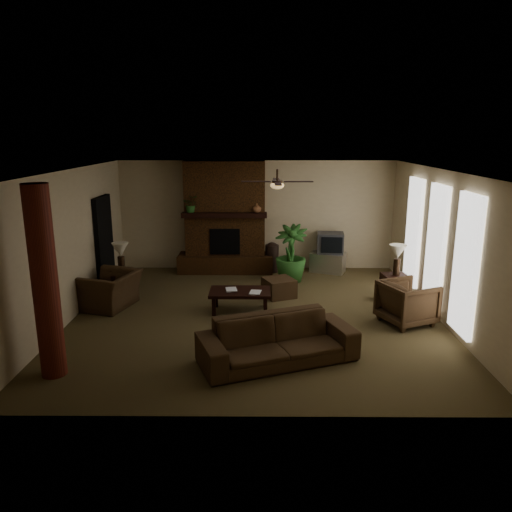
{
  "coord_description": "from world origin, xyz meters",
  "views": [
    {
      "loc": [
        0.06,
        -8.94,
        3.44
      ],
      "look_at": [
        0.0,
        0.4,
        1.1
      ],
      "focal_mm": 34.26,
      "sensor_mm": 36.0,
      "label": 1
    }
  ],
  "objects_px": {
    "tv_stand": "(328,262)",
    "side_table_left": "(123,285)",
    "coffee_table": "(240,293)",
    "lamp_right": "(398,254)",
    "floor_vase": "(272,255)",
    "side_table_right": "(394,287)",
    "armchair_left": "(110,284)",
    "armchair_right": "(408,301)",
    "sofa": "(278,333)",
    "floor_plant": "(290,265)",
    "lamp_left": "(121,252)",
    "log_column": "(45,283)",
    "ottoman": "(279,288)"
  },
  "relations": [
    {
      "from": "floor_plant",
      "to": "log_column",
      "type": "bearing_deg",
      "value": -128.41
    },
    {
      "from": "side_table_left",
      "to": "sofa",
      "type": "bearing_deg",
      "value": -43.53
    },
    {
      "from": "log_column",
      "to": "armchair_left",
      "type": "xyz_separation_m",
      "value": [
        -0.02,
        2.89,
        -0.92
      ]
    },
    {
      "from": "ottoman",
      "to": "lamp_right",
      "type": "height_order",
      "value": "lamp_right"
    },
    {
      "from": "log_column",
      "to": "side_table_left",
      "type": "distance_m",
      "value": 3.7
    },
    {
      "from": "sofa",
      "to": "lamp_right",
      "type": "relative_size",
      "value": 3.7
    },
    {
      "from": "sofa",
      "to": "armchair_left",
      "type": "bearing_deg",
      "value": 122.92
    },
    {
      "from": "armchair_left",
      "to": "side_table_left",
      "type": "distance_m",
      "value": 0.67
    },
    {
      "from": "armchair_left",
      "to": "floor_vase",
      "type": "xyz_separation_m",
      "value": [
        3.36,
        2.66,
        -0.05
      ]
    },
    {
      "from": "sofa",
      "to": "armchair_left",
      "type": "relative_size",
      "value": 2.17
    },
    {
      "from": "lamp_left",
      "to": "sofa",
      "type": "bearing_deg",
      "value": -43.67
    },
    {
      "from": "side_table_left",
      "to": "lamp_left",
      "type": "xyz_separation_m",
      "value": [
        -0.0,
        0.02,
        0.73
      ]
    },
    {
      "from": "armchair_right",
      "to": "tv_stand",
      "type": "relative_size",
      "value": 1.04
    },
    {
      "from": "sofa",
      "to": "side_table_left",
      "type": "height_order",
      "value": "sofa"
    },
    {
      "from": "floor_vase",
      "to": "floor_plant",
      "type": "relative_size",
      "value": 0.57
    },
    {
      "from": "coffee_table",
      "to": "armchair_left",
      "type": "bearing_deg",
      "value": 174.79
    },
    {
      "from": "coffee_table",
      "to": "lamp_right",
      "type": "relative_size",
      "value": 1.85
    },
    {
      "from": "tv_stand",
      "to": "lamp_right",
      "type": "xyz_separation_m",
      "value": [
        1.14,
        -2.17,
        0.75
      ]
    },
    {
      "from": "log_column",
      "to": "floor_plant",
      "type": "relative_size",
      "value": 2.06
    },
    {
      "from": "tv_stand",
      "to": "floor_vase",
      "type": "bearing_deg",
      "value": -158.38
    },
    {
      "from": "floor_plant",
      "to": "side_table_right",
      "type": "distance_m",
      "value": 2.53
    },
    {
      "from": "floor_vase",
      "to": "floor_plant",
      "type": "height_order",
      "value": "floor_vase"
    },
    {
      "from": "floor_plant",
      "to": "side_table_left",
      "type": "height_order",
      "value": "floor_plant"
    },
    {
      "from": "floor_vase",
      "to": "side_table_left",
      "type": "relative_size",
      "value": 1.4
    },
    {
      "from": "tv_stand",
      "to": "side_table_left",
      "type": "relative_size",
      "value": 1.55
    },
    {
      "from": "coffee_table",
      "to": "lamp_right",
      "type": "height_order",
      "value": "lamp_right"
    },
    {
      "from": "lamp_right",
      "to": "coffee_table",
      "type": "bearing_deg",
      "value": -167.37
    },
    {
      "from": "log_column",
      "to": "lamp_left",
      "type": "height_order",
      "value": "log_column"
    },
    {
      "from": "coffee_table",
      "to": "side_table_left",
      "type": "relative_size",
      "value": 2.18
    },
    {
      "from": "coffee_table",
      "to": "lamp_right",
      "type": "xyz_separation_m",
      "value": [
        3.27,
        0.73,
        0.63
      ]
    },
    {
      "from": "coffee_table",
      "to": "ottoman",
      "type": "xyz_separation_m",
      "value": [
        0.81,
        0.92,
        -0.17
      ]
    },
    {
      "from": "floor_plant",
      "to": "armchair_left",
      "type": "bearing_deg",
      "value": -153.91
    },
    {
      "from": "coffee_table",
      "to": "floor_plant",
      "type": "bearing_deg",
      "value": 61.71
    },
    {
      "from": "sofa",
      "to": "lamp_left",
      "type": "xyz_separation_m",
      "value": [
        -3.24,
        3.1,
        0.53
      ]
    },
    {
      "from": "floor_vase",
      "to": "side_table_left",
      "type": "xyz_separation_m",
      "value": [
        -3.28,
        -2.03,
        -0.16
      ]
    },
    {
      "from": "sofa",
      "to": "armchair_left",
      "type": "xyz_separation_m",
      "value": [
        -3.32,
        2.45,
        0.01
      ]
    },
    {
      "from": "floor_vase",
      "to": "side_table_right",
      "type": "xyz_separation_m",
      "value": [
        2.55,
        -2.17,
        -0.16
      ]
    },
    {
      "from": "side_table_right",
      "to": "lamp_left",
      "type": "bearing_deg",
      "value": 178.41
    },
    {
      "from": "sofa",
      "to": "side_table_right",
      "type": "relative_size",
      "value": 4.38
    },
    {
      "from": "coffee_table",
      "to": "log_column",
      "type": "bearing_deg",
      "value": -134.83
    },
    {
      "from": "armchair_left",
      "to": "armchair_right",
      "type": "relative_size",
      "value": 1.25
    },
    {
      "from": "side_table_right",
      "to": "sofa",
      "type": "bearing_deg",
      "value": -131.43
    },
    {
      "from": "side_table_right",
      "to": "lamp_right",
      "type": "height_order",
      "value": "lamp_right"
    },
    {
      "from": "side_table_right",
      "to": "side_table_left",
      "type": "bearing_deg",
      "value": 178.59
    },
    {
      "from": "floor_plant",
      "to": "lamp_right",
      "type": "height_order",
      "value": "lamp_right"
    },
    {
      "from": "sofa",
      "to": "coffee_table",
      "type": "bearing_deg",
      "value": 86.1
    },
    {
      "from": "armchair_left",
      "to": "floor_vase",
      "type": "distance_m",
      "value": 4.29
    },
    {
      "from": "floor_plant",
      "to": "lamp_right",
      "type": "bearing_deg",
      "value": -32.4
    },
    {
      "from": "armchair_right",
      "to": "side_table_left",
      "type": "relative_size",
      "value": 1.61
    },
    {
      "from": "armchair_right",
      "to": "side_table_left",
      "type": "xyz_separation_m",
      "value": [
        -5.7,
        1.48,
        -0.17
      ]
    }
  ]
}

